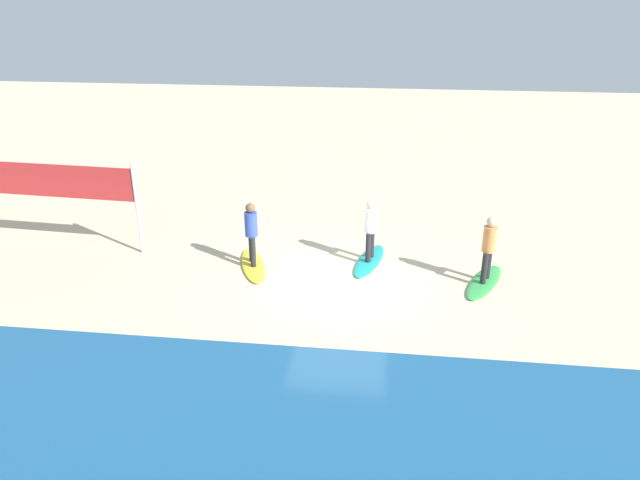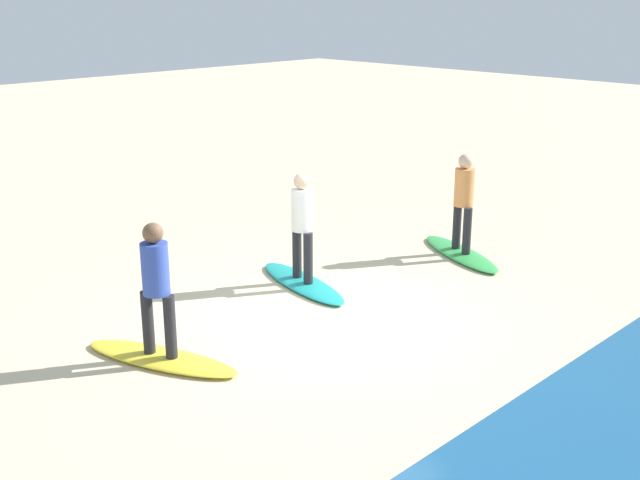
% 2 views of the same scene
% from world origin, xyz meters
% --- Properties ---
extents(ground_plane, '(60.00, 60.00, 0.00)m').
position_xyz_m(ground_plane, '(0.00, 0.00, 0.00)').
color(ground_plane, beige).
extents(surfboard_green, '(1.37, 2.15, 0.09)m').
position_xyz_m(surfboard_green, '(-3.49, -0.30, 0.04)').
color(surfboard_green, green).
rests_on(surfboard_green, ground).
extents(surfer_green, '(0.32, 0.43, 1.64)m').
position_xyz_m(surfer_green, '(-3.49, -0.30, 1.04)').
color(surfer_green, '#232328').
rests_on(surfer_green, surfboard_green).
extents(surfboard_teal, '(1.02, 2.17, 0.09)m').
position_xyz_m(surfboard_teal, '(-0.67, -1.17, 0.04)').
color(surfboard_teal, teal).
rests_on(surfboard_teal, ground).
extents(surfer_teal, '(0.32, 0.45, 1.64)m').
position_xyz_m(surfer_teal, '(-0.67, -1.17, 1.04)').
color(surfer_teal, '#232328').
rests_on(surfer_teal, surfboard_teal).
extents(surfboard_yellow, '(1.23, 2.17, 0.09)m').
position_xyz_m(surfboard_yellow, '(2.29, -0.54, 0.04)').
color(surfboard_yellow, yellow).
rests_on(surfboard_yellow, ground).
extents(surfer_yellow, '(0.32, 0.44, 1.64)m').
position_xyz_m(surfer_yellow, '(2.29, -0.54, 1.04)').
color(surfer_yellow, '#232328').
rests_on(surfer_yellow, surfboard_yellow).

